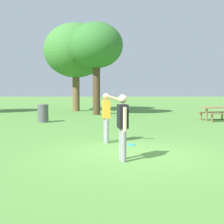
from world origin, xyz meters
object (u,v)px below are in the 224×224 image
Objects in this scene: picnic_table_near at (217,111)px; tree_broad_center at (76,51)px; frisbee at (132,145)px; trash_can_beside_table at (43,113)px; tree_far_right at (96,46)px; person_thrower at (123,123)px; person_catcher at (107,114)px.

tree_broad_center is (-8.56, 7.52, 4.19)m from picnic_table_near.
frisbee is 0.13× the size of picnic_table_near.
trash_can_beside_table is (-9.55, -0.55, -0.08)m from picnic_table_near.
tree_far_right is at bearing 59.41° from trash_can_beside_table.
person_thrower is 2.57m from person_catcher.
tree_broad_center reaches higher than trash_can_beside_table.
frisbee is 0.26× the size of trash_can_beside_table.
trash_can_beside_table is at bearing -176.73° from picnic_table_near.
frisbee is at bearing 78.99° from person_thrower.
person_thrower and person_catcher have the same top height.
frisbee is (0.41, 2.08, -0.93)m from person_thrower.
person_thrower is 9.49m from trash_can_beside_table.
person_thrower is at bearing -66.81° from trash_can_beside_table.
trash_can_beside_table reaches higher than frisbee.
person_catcher is 0.26× the size of tree_far_right.
tree_far_right is (2.71, 4.59, 4.15)m from trash_can_beside_table.
person_catcher is at bearing -80.60° from tree_broad_center.
person_thrower is 1.00× the size of person_catcher.
person_catcher is at bearing 149.70° from frisbee.
tree_far_right is (-0.64, 10.75, 3.67)m from person_catcher.
picnic_table_near is 9.57m from trash_can_beside_table.
person_thrower is 13.84m from tree_far_right.
person_thrower is 10.94m from picnic_table_near.
tree_broad_center is 3.88m from tree_far_right.
person_thrower is 1.71× the size of trash_can_beside_table.
tree_far_right is (-6.84, 4.04, 4.07)m from picnic_table_near.
trash_can_beside_table is at bearing 113.19° from person_thrower.
frisbee is 12.21m from tree_far_right.
trash_can_beside_table is at bearing -97.02° from tree_broad_center.
frisbee is at bearing -30.30° from person_catcher.
trash_can_beside_table is 6.76m from tree_far_right.
person_catcher is 9.15m from picnic_table_near.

